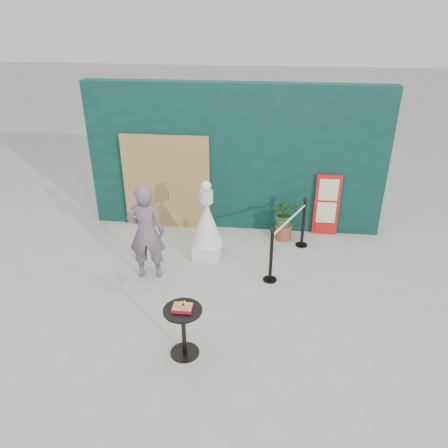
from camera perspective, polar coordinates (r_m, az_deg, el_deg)
ground at (r=6.88m, az=-1.17°, el=-12.01°), size 60.00×60.00×0.00m
back_wall at (r=8.94m, az=1.45°, el=8.52°), size 6.00×0.30×3.00m
bamboo_fence at (r=9.14m, az=-7.52°, el=5.38°), size 1.80×0.08×2.00m
woman at (r=7.50m, az=-10.13°, el=-1.08°), size 0.67×0.49×1.72m
menu_board at (r=9.11m, az=13.26°, el=2.39°), size 0.50×0.07×1.30m
statue at (r=8.08m, az=-2.24°, el=-0.36°), size 0.60×0.60×1.53m
cafe_table at (r=5.99m, az=-5.33°, el=-12.96°), size 0.52×0.52×0.75m
food_basket at (r=5.81m, az=-5.43°, el=-10.76°), size 0.26×0.19×0.11m
planter at (r=8.80m, az=7.91°, el=1.01°), size 0.52×0.45×0.89m
stanchion_barrier at (r=8.03m, az=8.40°, el=-1.87°), size 0.84×1.54×1.03m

